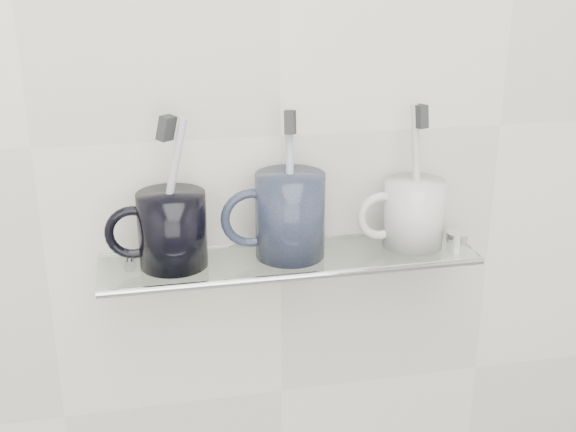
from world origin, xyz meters
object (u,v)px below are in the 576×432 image
object	(u,v)px
mug_left	(172,230)
mug_right	(414,214)
mug_center	(290,215)
shelf_glass	(290,259)

from	to	relation	value
mug_left	mug_right	distance (m)	0.33
mug_left	mug_right	size ratio (longest dim) A/B	1.06
mug_center	mug_right	xyz separation A→B (m)	(0.17, 0.00, -0.01)
mug_right	mug_left	bearing A→B (deg)	-160.81
shelf_glass	mug_left	size ratio (longest dim) A/B	5.11
mug_left	mug_center	distance (m)	0.15
mug_left	mug_center	size ratio (longest dim) A/B	0.86
shelf_glass	mug_center	size ratio (longest dim) A/B	4.41
mug_center	shelf_glass	bearing A→B (deg)	-81.85
shelf_glass	mug_right	distance (m)	0.18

